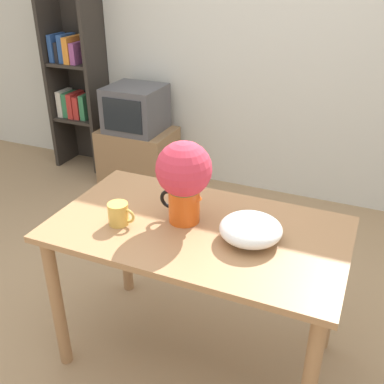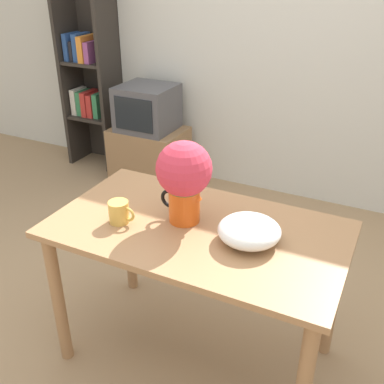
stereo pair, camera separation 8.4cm
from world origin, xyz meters
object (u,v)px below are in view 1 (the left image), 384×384
Objects in this scene: coffee_mug at (119,214)px; tv_set at (136,109)px; flower_vase at (184,176)px; white_bowl at (251,229)px.

coffee_mug is 0.28× the size of tv_set.
flower_vase is 1.43× the size of white_bowl.
tv_set reaches higher than coffee_mug.
tv_set is (-1.18, 1.62, -0.30)m from flower_vase.
coffee_mug is 0.58m from white_bowl.
flower_vase is at bearing 173.78° from white_bowl.
white_bowl is (0.32, -0.03, -0.17)m from flower_vase.
flower_vase is 0.83× the size of tv_set.
coffee_mug is at bearing -62.11° from tv_set.
coffee_mug is at bearing -169.54° from white_bowl.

